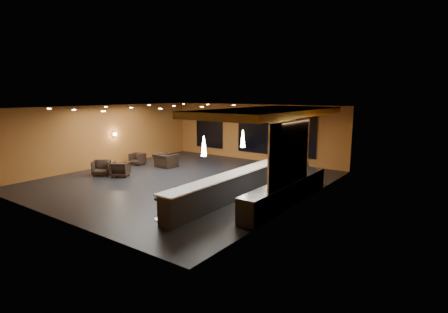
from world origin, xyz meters
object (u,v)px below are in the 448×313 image
Objects in this scene: armchair_b at (120,169)px; pendant_2 at (272,133)px; armchair_a at (101,168)px; bar_stool_5 at (252,172)px; bar_stool_1 at (179,195)px; bar_stool_2 at (201,189)px; bar_stool_3 at (220,182)px; bar_stool_0 at (160,205)px; bar_stool_4 at (236,177)px; prep_counter at (287,193)px; bar_counter at (236,186)px; bar_stool_6 at (261,168)px; staff_c at (300,165)px; pendant_0 at (204,146)px; armchair_d at (165,160)px; pendant_1 at (243,139)px; armchair_c at (138,159)px; staff_a at (281,169)px; staff_b at (299,169)px; column at (287,142)px.

pendant_2 is at bearing 173.40° from armchair_b.
bar_stool_5 reaches higher than armchair_a.
bar_stool_5 reaches higher than bar_stool_1.
bar_stool_3 is (-0.01, 1.27, 0.02)m from bar_stool_2.
bar_stool_0 is 4.64m from bar_stool_4.
prep_counter is 7.07× the size of armchair_a.
armchair_b is at bearing -177.27° from bar_counter.
pendant_2 reaches higher than armchair_a.
bar_stool_3 is (-2.85, -0.37, 0.07)m from prep_counter.
bar_stool_6 reaches higher than armchair_b.
bar_stool_1 is at bearing -99.51° from pendant_2.
armchair_b is at bearing -148.38° from bar_stool_6.
staff_c is at bearing 104.38° from prep_counter.
pendant_0 is 0.84× the size of bar_stool_6.
bar_stool_1 is at bearing -121.11° from staff_c.
armchair_d is at bearing 157.94° from bar_counter.
bar_stool_0 is at bearing -87.12° from bar_stool_3.
armchair_d is at bearing 161.75° from pendant_1.
bar_counter is 7.85m from armchair_a.
staff_c is 9.79m from armchair_c.
bar_stool_3 is at bearing 171.67° from bar_counter.
bar_stool_3 is at bearing 89.10° from bar_stool_1.
pendant_2 reaches higher than prep_counter.
pendant_1 is at bearing 180.00° from prep_counter.
bar_stool_6 is (0.12, 5.71, 0.01)m from bar_stool_1.
pendant_0 is at bearing -38.85° from armchair_c.
armchair_a is 1.09m from armchair_b.
pendant_0 is 0.92× the size of armchair_c.
staff_a is 1.38m from bar_stool_5.
staff_c is at bearing 112.67° from staff_b.
bar_stool_3 is at bearing -91.39° from bar_stool_6.
staff_b is at bearing -5.44° from bar_stool_6.
pendant_0 reaches higher than staff_b.
prep_counter reaches higher than bar_stool_0.
armchair_b reaches higher than armchair_c.
prep_counter is 7.16× the size of bar_stool_4.
bar_stool_2 is at bearing 87.79° from bar_stool_1.
bar_stool_4 is (-2.05, -2.05, -0.28)m from staff_b.
armchair_a is at bearing 158.64° from bar_stool_0.
pendant_2 reaches higher than bar_stool_3.
armchair_a is at bearing 176.52° from bar_stool_2.
staff_b is 2.17× the size of bar_stool_2.
bar_stool_0 is 0.91× the size of bar_stool_5.
bar_stool_6 is at bearing 95.23° from bar_stool_5.
column reaches higher than bar_stool_5.
prep_counter is 4.82m from bar_stool_0.
pendant_2 is 8.70m from armchair_c.
column is 7.09m from bar_stool_1.
bar_stool_0 is at bearing -48.74° from armchair_c.
pendant_2 is 0.84× the size of bar_stool_4.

